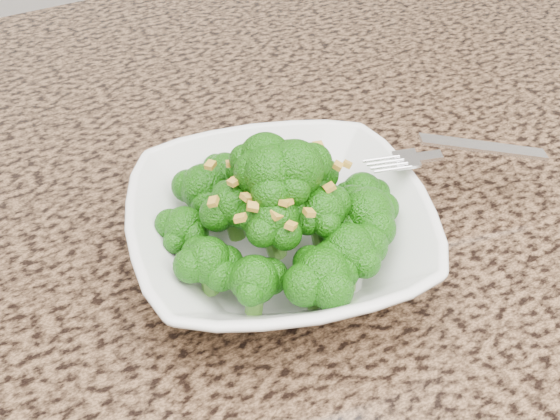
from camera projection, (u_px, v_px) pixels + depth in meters
granite_counter at (120, 311)px, 0.52m from camera, size 1.64×1.04×0.03m
bowl at (280, 233)px, 0.53m from camera, size 0.28×0.28×0.05m
broccoli_pile at (280, 166)px, 0.49m from camera, size 0.20×0.20×0.07m
garlic_topping at (280, 118)px, 0.46m from camera, size 0.12×0.12×0.01m
fork at (432, 155)px, 0.54m from camera, size 0.18×0.10×0.01m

